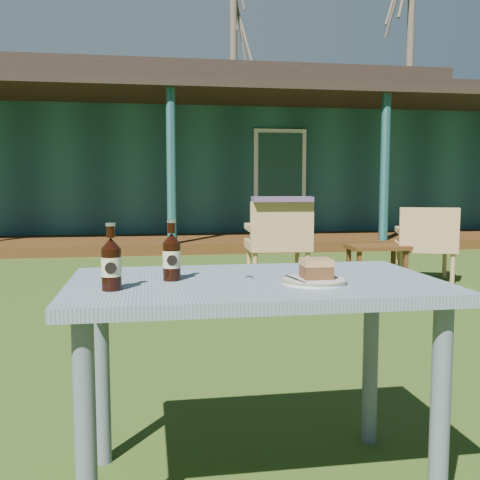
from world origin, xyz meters
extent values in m
plane|color=#334916|center=(0.00, 0.00, 0.00)|extent=(80.00, 80.00, 0.00)
cube|color=#1C4648|center=(0.00, 9.50, 1.30)|extent=(15.00, 6.00, 2.60)
cube|color=black|center=(0.00, 9.50, 2.75)|extent=(15.80, 6.80, 0.30)
cube|color=black|center=(0.00, 9.50, 3.15)|extent=(12.00, 3.50, 0.60)
cube|color=#492B11|center=(0.00, 5.60, 0.08)|extent=(15.00, 1.80, 0.16)
cube|color=black|center=(0.00, 5.60, 2.45)|extent=(15.40, 2.00, 0.12)
cylinder|color=#1C4648|center=(0.00, 4.80, 1.23)|extent=(0.14, 0.14, 2.45)
cylinder|color=#1C4648|center=(3.25, 4.80, 1.23)|extent=(0.14, 0.14, 2.45)
cube|color=white|center=(2.00, 6.48, 1.00)|extent=(0.95, 0.06, 2.00)
cube|color=#193D38|center=(2.00, 6.45, 1.00)|extent=(0.80, 0.04, 1.85)
cylinder|color=brown|center=(3.00, 18.50, 4.75)|extent=(0.28, 0.28, 9.50)
cylinder|color=brown|center=(9.50, 17.00, 5.50)|extent=(0.28, 0.28, 11.00)
cube|color=slate|center=(0.00, -1.60, 0.70)|extent=(1.20, 0.70, 0.04)
cylinder|color=slate|center=(-0.52, -1.87, 0.34)|extent=(0.06, 0.06, 0.68)
cylinder|color=slate|center=(0.52, -1.87, 0.34)|extent=(0.06, 0.06, 0.68)
cylinder|color=slate|center=(-0.52, -1.33, 0.34)|extent=(0.06, 0.06, 0.68)
cylinder|color=slate|center=(0.52, -1.33, 0.34)|extent=(0.06, 0.06, 0.68)
cylinder|color=silver|center=(0.17, -1.70, 0.73)|extent=(0.20, 0.20, 0.01)
cylinder|color=olive|center=(0.17, -1.70, 0.73)|extent=(0.20, 0.20, 0.00)
cube|color=#4E3019|center=(0.18, -1.69, 0.75)|extent=(0.09, 0.08, 0.04)
cube|color=#AE804E|center=(0.18, -1.69, 0.79)|extent=(0.09, 0.09, 0.02)
cube|color=silver|center=(0.11, -1.71, 0.74)|extent=(0.04, 0.14, 0.00)
cylinder|color=black|center=(-0.27, -1.57, 0.78)|extent=(0.06, 0.06, 0.12)
cone|color=black|center=(-0.27, -1.57, 0.86)|extent=(0.06, 0.06, 0.03)
cylinder|color=black|center=(-0.27, -1.57, 0.89)|extent=(0.02, 0.02, 0.03)
cylinder|color=silver|center=(-0.27, -1.57, 0.91)|extent=(0.03, 0.03, 0.01)
cylinder|color=#BFC088|center=(-0.27, -1.57, 0.79)|extent=(0.06, 0.06, 0.06)
cylinder|color=black|center=(-0.27, -1.60, 0.79)|extent=(0.03, 0.00, 0.03)
cylinder|color=black|center=(-0.45, -1.72, 0.78)|extent=(0.06, 0.06, 0.12)
cone|color=black|center=(-0.45, -1.72, 0.86)|extent=(0.06, 0.06, 0.03)
cylinder|color=black|center=(-0.45, -1.72, 0.89)|extent=(0.02, 0.02, 0.03)
cylinder|color=silver|center=(-0.45, -1.72, 0.91)|extent=(0.03, 0.03, 0.01)
cylinder|color=#BFC088|center=(-0.45, -1.72, 0.79)|extent=(0.06, 0.06, 0.06)
cylinder|color=black|center=(-0.45, -1.75, 0.79)|extent=(0.03, 0.00, 0.03)
cylinder|color=silver|center=(-0.02, -1.59, 0.72)|extent=(0.03, 0.03, 0.01)
cube|color=tan|center=(0.99, 2.31, 0.40)|extent=(0.66, 0.63, 0.09)
cube|color=tan|center=(0.98, 2.06, 0.65)|extent=(0.64, 0.11, 0.41)
cube|color=tan|center=(1.27, 2.32, 0.58)|extent=(0.10, 0.56, 0.06)
cube|color=tan|center=(0.71, 2.35, 0.58)|extent=(0.10, 0.56, 0.06)
cylinder|color=tan|center=(1.27, 2.55, 0.18)|extent=(0.05, 0.05, 0.35)
cylinder|color=tan|center=(0.74, 2.58, 0.18)|extent=(0.05, 0.05, 0.35)
cylinder|color=tan|center=(1.24, 2.05, 0.18)|extent=(0.05, 0.05, 0.35)
cylinder|color=tan|center=(0.71, 2.08, 0.18)|extent=(0.05, 0.05, 0.35)
cube|color=tan|center=(2.57, 2.16, 0.37)|extent=(0.73, 0.71, 0.08)
cube|color=tan|center=(2.49, 1.94, 0.60)|extent=(0.57, 0.26, 0.38)
cube|color=tan|center=(2.82, 2.09, 0.53)|extent=(0.23, 0.50, 0.05)
cube|color=tan|center=(2.33, 2.27, 0.53)|extent=(0.23, 0.50, 0.05)
cylinder|color=tan|center=(2.88, 2.29, 0.16)|extent=(0.05, 0.05, 0.32)
cylinder|color=tan|center=(2.41, 2.46, 0.16)|extent=(0.05, 0.05, 0.32)
cylinder|color=tan|center=(2.72, 1.86, 0.16)|extent=(0.05, 0.05, 0.32)
cylinder|color=tan|center=(2.26, 2.03, 0.16)|extent=(0.05, 0.05, 0.32)
cube|color=#594268|center=(0.98, 2.06, 0.88)|extent=(0.61, 0.25, 0.05)
cube|color=#492B11|center=(1.99, 2.07, 0.38)|extent=(0.60, 0.40, 0.04)
cube|color=#492B11|center=(1.74, 1.92, 0.18)|extent=(0.04, 0.04, 0.36)
cube|color=#492B11|center=(2.24, 1.92, 0.18)|extent=(0.04, 0.04, 0.36)
cube|color=#492B11|center=(1.74, 2.22, 0.18)|extent=(0.04, 0.04, 0.36)
cube|color=#492B11|center=(2.24, 2.22, 0.18)|extent=(0.04, 0.04, 0.36)
camera|label=1|loc=(-0.34, -3.38, 1.03)|focal=42.00mm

